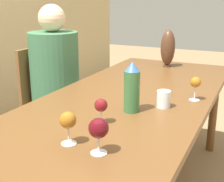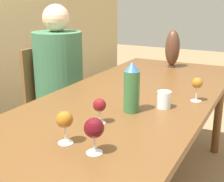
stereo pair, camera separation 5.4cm
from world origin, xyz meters
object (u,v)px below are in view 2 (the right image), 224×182
Objects in this scene: person_far at (61,82)px; chair_far at (53,101)px; wine_glass_1 at (100,106)px; water_bottle at (132,88)px; wine_glass_2 at (197,84)px; water_tumbler at (164,100)px; wine_glass_3 at (94,129)px; wine_glass_0 at (65,120)px; vase at (172,48)px.

chair_far is at bearing 90.00° from person_far.
wine_glass_1 is at bearing -133.69° from person_far.
wine_glass_2 is at bearing -38.15° from water_bottle.
person_far reaches higher than chair_far.
person_far is at bearing 46.31° from wine_glass_1.
chair_far reaches higher than wine_glass_2.
chair_far reaches higher than water_tumbler.
wine_glass_1 is at bearing 25.90° from wine_glass_3.
water_bottle reaches higher than wine_glass_0.
water_tumbler is 0.40m from wine_glass_1.
wine_glass_0 is 0.15m from wine_glass_3.
vase reaches higher than chair_far.
vase is 2.58× the size of wine_glass_1.
wine_glass_0 is at bearing 169.30° from water_bottle.
water_bottle reaches higher than wine_glass_3.
water_tumbler is 0.24m from wine_glass_2.
vase reaches higher than wine_glass_0.
wine_glass_2 is 1.17m from person_far.
water_bottle reaches higher than wine_glass_2.
wine_glass_1 is (-1.37, -0.07, -0.08)m from vase.
wine_glass_3 reaches higher than wine_glass_2.
wine_glass_1 is 1.23m from chair_far.
wine_glass_3 is (-1.63, -0.20, -0.06)m from vase.
water_tumbler is 0.64m from wine_glass_0.
water_tumbler is 0.10× the size of chair_far.
water_bottle is at bearing 7.27° from wine_glass_3.
vase reaches higher than wine_glass_1.
wine_glass_1 is (-0.21, 0.07, -0.04)m from water_bottle.
wine_glass_2 is (0.79, -0.35, 0.00)m from wine_glass_0.
wine_glass_3 reaches higher than water_tumbler.
wine_glass_3 is at bearing -135.39° from chair_far.
chair_far is at bearing 49.27° from wine_glass_1.
wine_glass_3 is (-0.62, 0.07, 0.06)m from water_tumbler.
wine_glass_2 reaches higher than wine_glass_1.
person_far reaches higher than wine_glass_3.
wine_glass_0 is 1.14× the size of wine_glass_1.
wine_glass_0 and wine_glass_2 have the same top height.
wine_glass_2 is at bearing -23.65° from wine_glass_0.
wine_glass_1 is (-0.35, 0.20, 0.04)m from water_tumbler.
wine_glass_1 is (0.25, -0.02, -0.01)m from wine_glass_0.
water_bottle is 0.42m from wine_glass_2.
wine_glass_0 is (-0.46, 0.09, -0.03)m from water_bottle.
vase is at bearing -50.97° from person_far.
vase is 1.37m from wine_glass_1.
person_far reaches higher than water_tumbler.
wine_glass_0 is 0.25m from wine_glass_1.
water_bottle is 1.89× the size of wine_glass_2.
vase is 2.19× the size of wine_glass_3.
wine_glass_3 is at bearing -137.96° from person_far.
vase is 0.24× the size of person_far.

